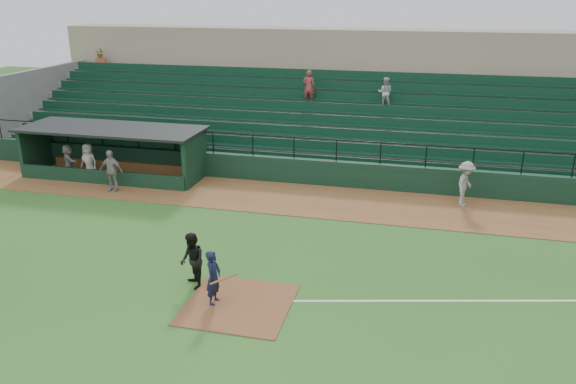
# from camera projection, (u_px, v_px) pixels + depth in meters

# --- Properties ---
(ground) EXTENTS (90.00, 90.00, 0.00)m
(ground) POSITION_uv_depth(u_px,v_px,m) (249.00, 288.00, 17.27)
(ground) COLOR #2A5D1E
(ground) RESTS_ON ground
(warning_track) EXTENTS (40.00, 4.00, 0.03)m
(warning_track) POSITION_uv_depth(u_px,v_px,m) (305.00, 200.00, 24.58)
(warning_track) COLOR brown
(warning_track) RESTS_ON ground
(home_plate_dirt) EXTENTS (3.00, 3.00, 0.03)m
(home_plate_dirt) POSITION_uv_depth(u_px,v_px,m) (238.00, 304.00, 16.35)
(home_plate_dirt) COLOR brown
(home_plate_dirt) RESTS_ON ground
(foul_line) EXTENTS (17.49, 4.44, 0.01)m
(foul_line) POSITION_uv_depth(u_px,v_px,m) (521.00, 301.00, 16.55)
(foul_line) COLOR white
(foul_line) RESTS_ON ground
(stadium_structure) EXTENTS (38.00, 13.08, 6.40)m
(stadium_structure) POSITION_uv_depth(u_px,v_px,m) (337.00, 110.00, 31.55)
(stadium_structure) COLOR black
(stadium_structure) RESTS_ON ground
(dugout) EXTENTS (8.90, 3.20, 2.42)m
(dugout) POSITION_uv_depth(u_px,v_px,m) (118.00, 147.00, 27.77)
(dugout) COLOR black
(dugout) RESTS_ON ground
(batter_at_plate) EXTENTS (1.01, 0.68, 1.66)m
(batter_at_plate) POSITION_uv_depth(u_px,v_px,m) (214.00, 278.00, 16.16)
(batter_at_plate) COLOR black
(batter_at_plate) RESTS_ON ground
(umpire) EXTENTS (1.05, 1.08, 1.76)m
(umpire) POSITION_uv_depth(u_px,v_px,m) (192.00, 261.00, 17.07)
(umpire) COLOR black
(umpire) RESTS_ON ground
(runner) EXTENTS (1.09, 1.41, 1.92)m
(runner) POSITION_uv_depth(u_px,v_px,m) (465.00, 184.00, 23.55)
(runner) COLOR gray
(runner) RESTS_ON warning_track
(dugout_player_a) EXTENTS (1.13, 0.50, 1.90)m
(dugout_player_a) POSITION_uv_depth(u_px,v_px,m) (111.00, 171.00, 25.32)
(dugout_player_a) COLOR gray
(dugout_player_a) RESTS_ON warning_track
(dugout_player_b) EXTENTS (0.92, 0.65, 1.76)m
(dugout_player_b) POSITION_uv_depth(u_px,v_px,m) (89.00, 161.00, 26.93)
(dugout_player_b) COLOR #A4A09A
(dugout_player_b) RESTS_ON warning_track
(dugout_player_c) EXTENTS (1.40, 1.35, 1.59)m
(dugout_player_c) POSITION_uv_depth(u_px,v_px,m) (68.00, 160.00, 27.44)
(dugout_player_c) COLOR #9B9691
(dugout_player_c) RESTS_ON warning_track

